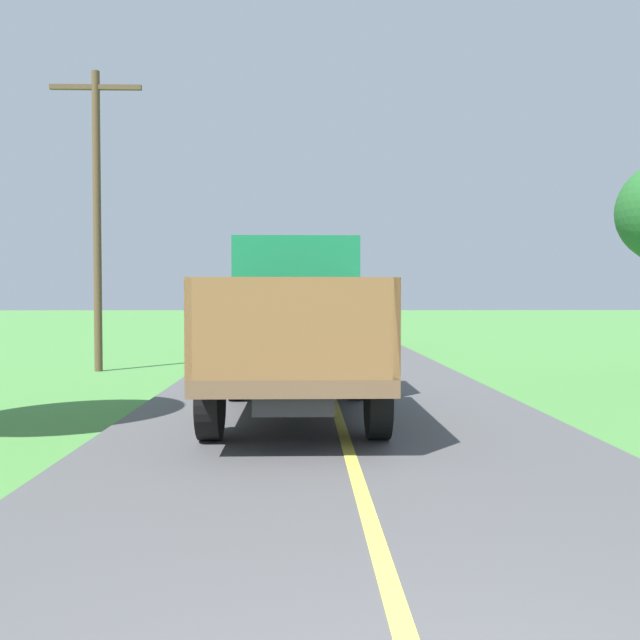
{
  "coord_description": "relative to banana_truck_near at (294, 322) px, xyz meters",
  "views": [
    {
      "loc": [
        -0.54,
        -1.93,
        1.86
      ],
      "look_at": [
        -0.17,
        12.17,
        1.4
      ],
      "focal_mm": 38.37,
      "sensor_mm": 36.0,
      "label": 1
    }
  ],
  "objects": [
    {
      "name": "banana_truck_far",
      "position": [
        0.22,
        14.84,
        -0.0
      ],
      "size": [
        2.38,
        5.81,
        2.8
      ],
      "color": "#2D2D30",
      "rests_on": "road_surface"
    },
    {
      "name": "utility_pole_roadside",
      "position": [
        -5.03,
        6.44,
        2.62
      ],
      "size": [
        2.27,
        0.2,
        7.52
      ],
      "color": "brown",
      "rests_on": "ground"
    },
    {
      "name": "banana_truck_near",
      "position": [
        0.0,
        0.0,
        0.0
      ],
      "size": [
        2.38,
        5.82,
        2.8
      ],
      "color": "#2D2D30",
      "rests_on": "road_surface"
    }
  ]
}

